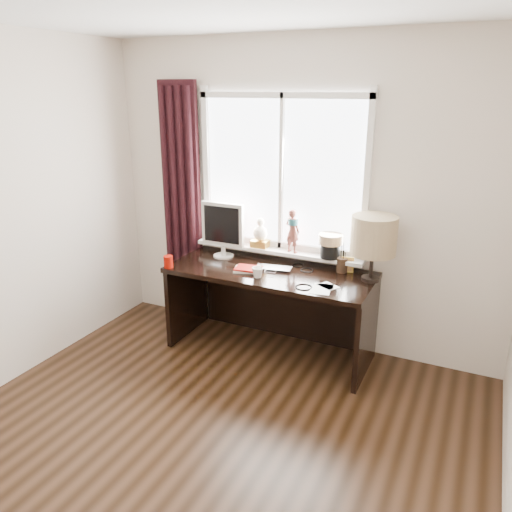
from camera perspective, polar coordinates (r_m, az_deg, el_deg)
The scene contains 15 objects.
floor at distance 3.25m, azimuth -9.52°, elevation -23.96°, with size 3.50×4.00×0.00m, color #3A2416.
wall_back at distance 4.26m, azimuth 4.97°, elevation 6.68°, with size 3.50×2.60×0.00m, color beige.
laptop at distance 4.14m, azimuth 2.06°, elevation -1.41°, with size 0.30×0.19×0.02m, color silver.
mug at distance 3.95m, azimuth 0.18°, elevation -1.86°, with size 0.09×0.09×0.09m, color white.
red_cup at distance 4.23m, azimuth -9.98°, elevation -0.65°, with size 0.08×0.08×0.10m, color #8B0A01.
window at distance 4.26m, azimuth 2.86°, elevation 6.73°, with size 1.52×0.23×1.40m.
curtain at distance 4.73m, azimuth -8.51°, elevation 5.46°, with size 0.38×0.09×2.25m.
desk at distance 4.29m, azimuth 2.13°, elevation -4.30°, with size 1.70×0.70×0.75m.
monitor at distance 4.38m, azimuth -3.83°, elevation 3.37°, with size 0.40×0.18×0.49m.
notebook_stack at distance 4.10m, azimuth -0.92°, elevation -1.51°, with size 0.26×0.22×0.03m.
brush_holder at distance 4.13m, azimuth 9.80°, elevation -1.00°, with size 0.09×0.09×0.25m.
icon_frame at distance 4.13m, azimuth 10.41°, elevation -0.98°, with size 0.10×0.04×0.13m.
table_lamp at distance 3.89m, azimuth 13.31°, elevation 2.23°, with size 0.35×0.35×0.52m.
loose_papers at distance 3.80m, azimuth 7.75°, elevation -3.64°, with size 0.21×0.29×0.00m.
desk_cables at distance 4.01m, azimuth 5.42°, elevation -2.25°, with size 0.35×0.58×0.01m.
Camera 1 is at (1.45, -1.91, 2.19)m, focal length 35.00 mm.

